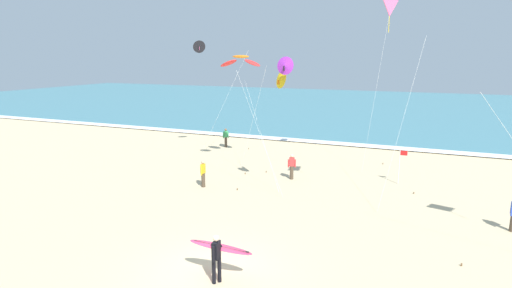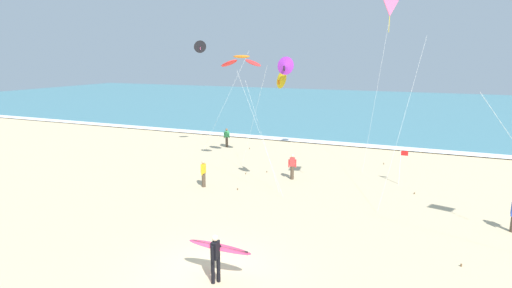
{
  "view_description": "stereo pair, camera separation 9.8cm",
  "coord_description": "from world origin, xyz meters",
  "px_view_note": "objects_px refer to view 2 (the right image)",
  "views": [
    {
      "loc": [
        6.77,
        -11.99,
        7.46
      ],
      "look_at": [
        -0.85,
        5.92,
        3.42
      ],
      "focal_mm": 29.61,
      "sensor_mm": 36.0,
      "label": 1
    },
    {
      "loc": [
        6.86,
        -11.95,
        7.46
      ],
      "look_at": [
        -0.85,
        5.92,
        3.42
      ],
      "focal_mm": 29.61,
      "sensor_mm": 36.0,
      "label": 2
    }
  ],
  "objects_px": {
    "lifeguard_flag": "(401,163)",
    "bystander_red_top": "(292,167)",
    "surfer_lead": "(217,252)",
    "bystander_yellow_top": "(203,173)",
    "kite_arc_amber_high": "(241,61)",
    "kite_delta_violet_close": "(285,67)",
    "bystander_green_top": "(227,138)",
    "kite_diamond_rose_mid": "(391,6)",
    "kite_delta_charcoal_near": "(200,47)",
    "kite_delta_golden_far": "(280,80)"
  },
  "relations": [
    {
      "from": "kite_delta_golden_far",
      "to": "surfer_lead",
      "type": "bearing_deg",
      "value": -82.17
    },
    {
      "from": "kite_delta_charcoal_near",
      "to": "lifeguard_flag",
      "type": "height_order",
      "value": "kite_delta_charcoal_near"
    },
    {
      "from": "bystander_green_top",
      "to": "kite_delta_violet_close",
      "type": "bearing_deg",
      "value": -50.21
    },
    {
      "from": "kite_delta_charcoal_near",
      "to": "bystander_green_top",
      "type": "height_order",
      "value": "kite_delta_charcoal_near"
    },
    {
      "from": "kite_delta_golden_far",
      "to": "lifeguard_flag",
      "type": "xyz_separation_m",
      "value": [
        6.0,
        4.55,
        -4.98
      ]
    },
    {
      "from": "bystander_red_top",
      "to": "bystander_green_top",
      "type": "bearing_deg",
      "value": 139.59
    },
    {
      "from": "kite_delta_charcoal_near",
      "to": "kite_arc_amber_high",
      "type": "distance_m",
      "value": 5.46
    },
    {
      "from": "surfer_lead",
      "to": "kite_delta_charcoal_near",
      "type": "relative_size",
      "value": 0.27
    },
    {
      "from": "kite_diamond_rose_mid",
      "to": "kite_arc_amber_high",
      "type": "relative_size",
      "value": 1.41
    },
    {
      "from": "kite_diamond_rose_mid",
      "to": "kite_delta_violet_close",
      "type": "relative_size",
      "value": 1.42
    },
    {
      "from": "surfer_lead",
      "to": "lifeguard_flag",
      "type": "distance_m",
      "value": 14.84
    },
    {
      "from": "kite_arc_amber_high",
      "to": "bystander_red_top",
      "type": "bearing_deg",
      "value": -20.89
    },
    {
      "from": "kite_delta_violet_close",
      "to": "bystander_green_top",
      "type": "xyz_separation_m",
      "value": [
        -8.81,
        10.58,
        -6.16
      ]
    },
    {
      "from": "bystander_yellow_top",
      "to": "bystander_red_top",
      "type": "relative_size",
      "value": 1.0
    },
    {
      "from": "surfer_lead",
      "to": "bystander_yellow_top",
      "type": "bearing_deg",
      "value": 122.84
    },
    {
      "from": "kite_diamond_rose_mid",
      "to": "kite_delta_golden_far",
      "type": "distance_m",
      "value": 6.5
    },
    {
      "from": "bystander_yellow_top",
      "to": "bystander_red_top",
      "type": "xyz_separation_m",
      "value": [
        4.24,
        3.54,
        0.0
      ]
    },
    {
      "from": "bystander_yellow_top",
      "to": "kite_diamond_rose_mid",
      "type": "bearing_deg",
      "value": -1.27
    },
    {
      "from": "kite_delta_golden_far",
      "to": "lifeguard_flag",
      "type": "distance_m",
      "value": 9.02
    },
    {
      "from": "surfer_lead",
      "to": "bystander_red_top",
      "type": "relative_size",
      "value": 1.46
    },
    {
      "from": "kite_delta_violet_close",
      "to": "lifeguard_flag",
      "type": "xyz_separation_m",
      "value": [
        5.5,
        5.29,
        -5.7
      ]
    },
    {
      "from": "kite_delta_charcoal_near",
      "to": "kite_delta_golden_far",
      "type": "bearing_deg",
      "value": -38.41
    },
    {
      "from": "kite_arc_amber_high",
      "to": "bystander_green_top",
      "type": "distance_m",
      "value": 9.16
    },
    {
      "from": "kite_delta_violet_close",
      "to": "kite_diamond_rose_mid",
      "type": "bearing_deg",
      "value": -0.73
    },
    {
      "from": "surfer_lead",
      "to": "kite_arc_amber_high",
      "type": "height_order",
      "value": "kite_arc_amber_high"
    },
    {
      "from": "kite_arc_amber_high",
      "to": "bystander_yellow_top",
      "type": "height_order",
      "value": "kite_arc_amber_high"
    },
    {
      "from": "kite_delta_violet_close",
      "to": "lifeguard_flag",
      "type": "relative_size",
      "value": 3.56
    },
    {
      "from": "surfer_lead",
      "to": "bystander_red_top",
      "type": "height_order",
      "value": "surfer_lead"
    },
    {
      "from": "kite_diamond_rose_mid",
      "to": "surfer_lead",
      "type": "bearing_deg",
      "value": -115.59
    },
    {
      "from": "bystander_yellow_top",
      "to": "kite_delta_charcoal_near",
      "type": "bearing_deg",
      "value": 120.65
    },
    {
      "from": "kite_arc_amber_high",
      "to": "kite_delta_violet_close",
      "type": "bearing_deg",
      "value": -47.19
    },
    {
      "from": "surfer_lead",
      "to": "kite_delta_golden_far",
      "type": "relative_size",
      "value": 0.34
    },
    {
      "from": "kite_arc_amber_high",
      "to": "lifeguard_flag",
      "type": "distance_m",
      "value": 11.96
    },
    {
      "from": "surfer_lead",
      "to": "kite_arc_amber_high",
      "type": "distance_m",
      "value": 16.38
    },
    {
      "from": "surfer_lead",
      "to": "bystander_red_top",
      "type": "distance_m",
      "value": 12.57
    },
    {
      "from": "kite_delta_charcoal_near",
      "to": "kite_delta_violet_close",
      "type": "distance_m",
      "value": 12.48
    },
    {
      "from": "bystander_red_top",
      "to": "kite_diamond_rose_mid",
      "type": "bearing_deg",
      "value": -33.35
    },
    {
      "from": "kite_diamond_rose_mid",
      "to": "kite_arc_amber_high",
      "type": "height_order",
      "value": "kite_diamond_rose_mid"
    },
    {
      "from": "kite_diamond_rose_mid",
      "to": "lifeguard_flag",
      "type": "distance_m",
      "value": 9.95
    },
    {
      "from": "surfer_lead",
      "to": "kite_arc_amber_high",
      "type": "bearing_deg",
      "value": 112.07
    },
    {
      "from": "lifeguard_flag",
      "to": "bystander_red_top",
      "type": "bearing_deg",
      "value": -165.61
    },
    {
      "from": "kite_diamond_rose_mid",
      "to": "kite_delta_violet_close",
      "type": "xyz_separation_m",
      "value": [
        -4.99,
        0.06,
        -2.67
      ]
    },
    {
      "from": "kite_diamond_rose_mid",
      "to": "kite_arc_amber_high",
      "type": "bearing_deg",
      "value": 151.57
    },
    {
      "from": "bystander_yellow_top",
      "to": "bystander_green_top",
      "type": "bearing_deg",
      "value": 110.28
    },
    {
      "from": "surfer_lead",
      "to": "bystander_green_top",
      "type": "bearing_deg",
      "value": 116.42
    },
    {
      "from": "surfer_lead",
      "to": "bystander_yellow_top",
      "type": "height_order",
      "value": "surfer_lead"
    },
    {
      "from": "bystander_yellow_top",
      "to": "bystander_green_top",
      "type": "xyz_separation_m",
      "value": [
        -3.85,
        10.43,
        0.0
      ]
    },
    {
      "from": "surfer_lead",
      "to": "kite_delta_golden_far",
      "type": "distance_m",
      "value": 10.93
    },
    {
      "from": "kite_arc_amber_high",
      "to": "lifeguard_flag",
      "type": "relative_size",
      "value": 3.6
    },
    {
      "from": "kite_delta_golden_far",
      "to": "bystander_green_top",
      "type": "relative_size",
      "value": 4.26
    }
  ]
}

